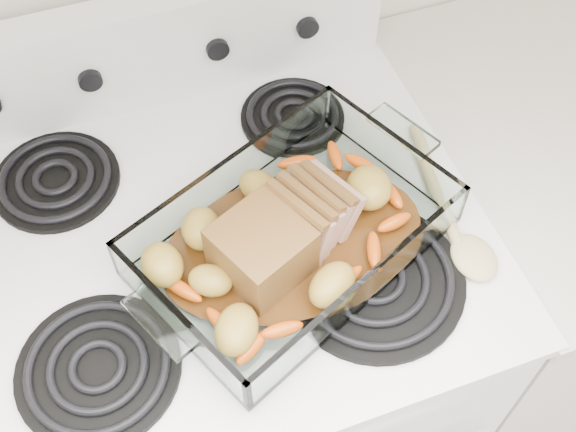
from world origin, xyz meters
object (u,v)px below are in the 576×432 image
object	(u,v)px
counter_right	(525,264)
pork_roast	(273,232)
electric_range	(229,358)
baking_dish	(293,239)

from	to	relation	value
counter_right	pork_roast	size ratio (longest dim) A/B	4.55
electric_range	counter_right	xyz separation A→B (m)	(0.66, -0.00, -0.02)
counter_right	baking_dish	distance (m)	0.75
counter_right	pork_roast	bearing A→B (deg)	-172.87
baking_dish	pork_roast	distance (m)	0.04
electric_range	baking_dish	bearing A→B (deg)	-36.10
pork_roast	electric_range	bearing A→B (deg)	140.10
counter_right	baking_dish	xyz separation A→B (m)	(-0.56, -0.07, 0.50)
electric_range	counter_right	size ratio (longest dim) A/B	1.20
electric_range	counter_right	bearing A→B (deg)	-0.10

